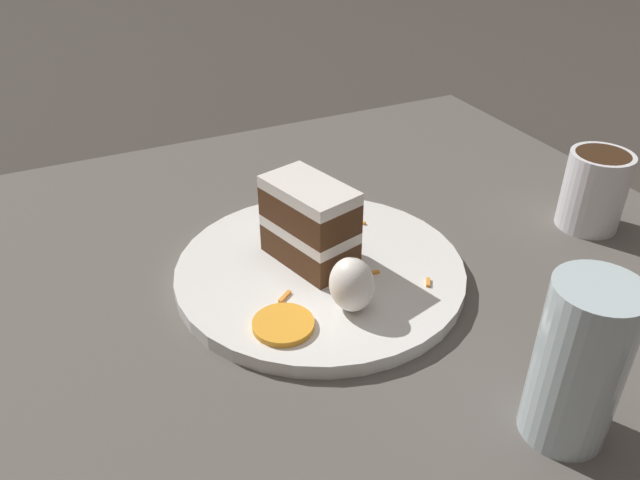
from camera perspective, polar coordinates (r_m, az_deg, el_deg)
The scene contains 9 objects.
ground_plane at distance 0.67m, azimuth 6.32°, elevation -6.55°, with size 6.00×6.00×0.00m, color #38332D.
dining_table at distance 0.66m, azimuth 6.39°, elevation -5.57°, with size 0.93×0.82×0.03m, color #56514C.
plate at distance 0.66m, azimuth -0.00°, elevation -2.84°, with size 0.30×0.30×0.02m, color white.
cake_slice at distance 0.64m, azimuth -0.97°, elevation 1.56°, with size 0.11×0.08×0.09m.
cream_dollop at distance 0.59m, azimuth 2.91°, elevation -4.08°, with size 0.05×0.04×0.05m, color white.
orange_garnish at distance 0.58m, azimuth -3.38°, elevation -7.72°, with size 0.06×0.06×0.01m, color orange.
carrot_shreds_scatter at distance 0.69m, azimuth 1.80°, elevation -0.52°, with size 0.21×0.15×0.00m.
drinking_glass at distance 0.51m, azimuth 22.36°, elevation -11.20°, with size 0.07×0.07×0.14m.
coffee_mug at distance 0.80m, azimuth 23.82°, elevation 4.40°, with size 0.07×0.07×0.09m.
Camera 1 is at (-0.43, 0.29, 0.42)m, focal length 35.00 mm.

